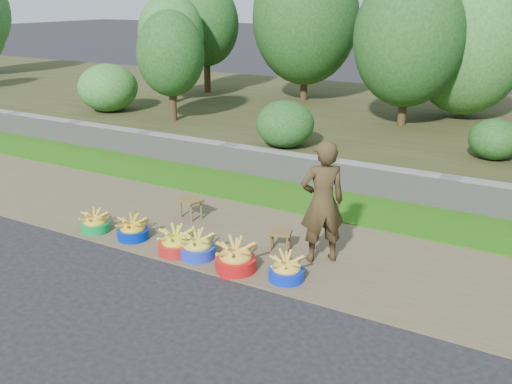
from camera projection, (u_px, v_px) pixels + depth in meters
The scene contains 15 objects.
ground_plane at pixel (205, 273), 7.51m from camera, with size 120.00×120.00×0.00m, color black.
dirt_shoulder at pixel (253, 239), 8.53m from camera, with size 80.00×2.50×0.02m, color brown.
grass_verge at pixel (309, 199), 10.16m from camera, with size 80.00×1.50×0.04m, color #26630F.
retaining_wall at pixel (329, 173), 10.77m from camera, with size 80.00×0.35×0.55m, color gray.
earth_bank at pixel (403, 126), 14.79m from camera, with size 80.00×10.00×0.50m, color #393A1B.
vegetation at pixel (425, 39), 13.34m from camera, with size 36.72×8.04×4.25m.
basin_a at pixel (95, 223), 8.76m from camera, with size 0.44×0.44×0.33m.
basin_b at pixel (133, 230), 8.49m from camera, with size 0.47×0.47×0.35m.
basin_c at pixel (176, 243), 8.01m from camera, with size 0.51×0.51×0.38m.
basin_d at pixel (197, 247), 7.89m from camera, with size 0.50×0.50×0.37m.
basin_e at pixel (236, 259), 7.51m from camera, with size 0.55×0.55×0.41m.
basin_f at pixel (286, 270), 7.27m from camera, with size 0.46×0.46×0.34m.
stool_left at pixel (191, 203), 9.23m from camera, with size 0.44×0.38×0.33m.
stool_right at pixel (280, 235), 8.09m from camera, with size 0.38×0.33×0.28m.
vendor_woman at pixel (322, 202), 7.58m from camera, with size 0.62×0.40×1.69m, color black.
Camera 1 is at (3.96, -5.50, 3.48)m, focal length 40.00 mm.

